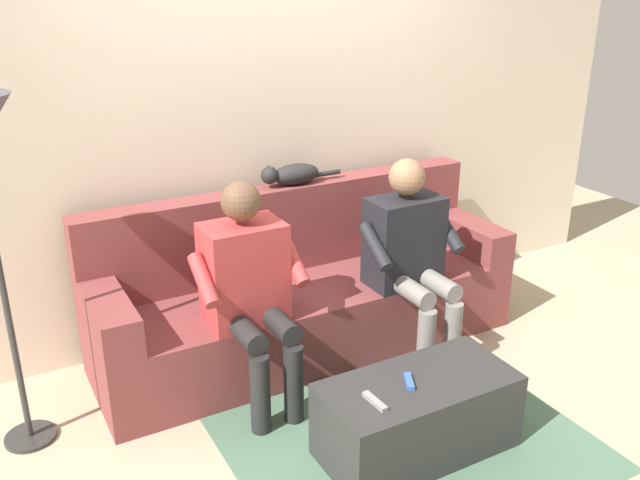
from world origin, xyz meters
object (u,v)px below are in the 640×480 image
person_right_seated (249,283)px  remote_gray (375,401)px  couch (304,294)px  cat_on_backrest (292,174)px  coffee_table (417,416)px  remote_blue (409,381)px  person_left_seated (410,249)px

person_right_seated → remote_gray: (-0.22, 0.84, -0.26)m
couch → cat_on_backrest: (-0.05, -0.22, 0.67)m
coffee_table → remote_gray: 0.34m
couch → remote_blue: 1.13m
person_left_seated → remote_blue: person_left_seated is taller
couch → cat_on_backrest: cat_on_backrest is taller
person_right_seated → remote_blue: bearing=118.9°
coffee_table → person_right_seated: size_ratio=0.78×
couch → person_left_seated: bearing=143.6°
remote_blue → remote_gray: size_ratio=0.82×
coffee_table → remote_gray: bearing=10.6°
cat_on_backrest → couch: bearing=78.6°
remote_blue → remote_gray: (0.22, 0.05, -0.00)m
coffee_table → person_left_seated: (-0.49, -0.77, 0.46)m
couch → person_left_seated: person_left_seated is taller
remote_blue → person_right_seated: bearing=55.4°
person_right_seated → remote_gray: 0.90m
couch → person_left_seated: size_ratio=2.14×
person_left_seated → cat_on_backrest: size_ratio=2.24×
couch → remote_blue: couch is taller
couch → cat_on_backrest: 0.71m
person_left_seated → person_right_seated: size_ratio=0.99×
couch → person_right_seated: bearing=35.4°
remote_gray → couch: bearing=-16.0°
couch → remote_gray: (0.27, 1.18, 0.07)m
person_right_seated → cat_on_backrest: 0.85m
coffee_table → cat_on_backrest: bearing=-91.9°
coffee_table → cat_on_backrest: 1.58m
cat_on_backrest → remote_blue: (0.10, 1.35, -0.61)m
coffee_table → remote_gray: size_ratio=6.09×
coffee_table → cat_on_backrest: size_ratio=1.75×
couch → remote_gray: size_ratio=16.63×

